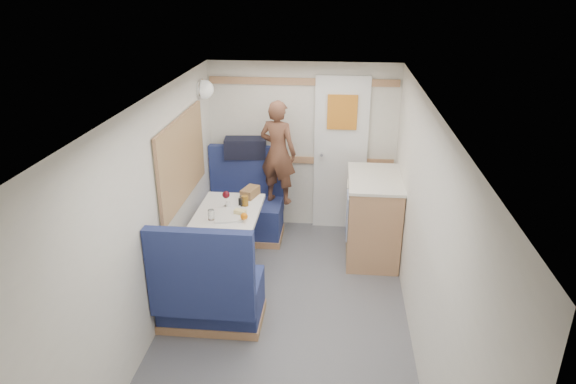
# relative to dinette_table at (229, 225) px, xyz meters

# --- Properties ---
(floor) EXTENTS (4.50, 4.50, 0.00)m
(floor) POSITION_rel_dinette_table_xyz_m (0.65, -1.00, -0.57)
(floor) COLOR #515156
(floor) RESTS_ON ground
(ceiling) EXTENTS (4.50, 4.50, 0.00)m
(ceiling) POSITION_rel_dinette_table_xyz_m (0.65, -1.00, 1.43)
(ceiling) COLOR silver
(ceiling) RESTS_ON wall_back
(wall_back) EXTENTS (2.20, 0.02, 2.00)m
(wall_back) POSITION_rel_dinette_table_xyz_m (0.65, 1.25, 0.43)
(wall_back) COLOR silver
(wall_back) RESTS_ON floor
(wall_left) EXTENTS (0.02, 4.50, 2.00)m
(wall_left) POSITION_rel_dinette_table_xyz_m (-0.45, -1.00, 0.43)
(wall_left) COLOR silver
(wall_left) RESTS_ON floor
(wall_right) EXTENTS (0.02, 4.50, 2.00)m
(wall_right) POSITION_rel_dinette_table_xyz_m (1.75, -1.00, 0.43)
(wall_right) COLOR silver
(wall_right) RESTS_ON floor
(oak_trim_low) EXTENTS (2.15, 0.02, 0.08)m
(oak_trim_low) POSITION_rel_dinette_table_xyz_m (0.65, 1.23, 0.28)
(oak_trim_low) COLOR olive
(oak_trim_low) RESTS_ON wall_back
(oak_trim_high) EXTENTS (2.15, 0.02, 0.08)m
(oak_trim_high) POSITION_rel_dinette_table_xyz_m (0.65, 1.23, 1.21)
(oak_trim_high) COLOR olive
(oak_trim_high) RESTS_ON wall_back
(side_window) EXTENTS (0.04, 1.30, 0.72)m
(side_window) POSITION_rel_dinette_table_xyz_m (-0.43, 0.00, 0.68)
(side_window) COLOR #B8BDA0
(side_window) RESTS_ON wall_left
(rear_door) EXTENTS (0.62, 0.12, 1.86)m
(rear_door) POSITION_rel_dinette_table_xyz_m (1.10, 1.22, 0.41)
(rear_door) COLOR white
(rear_door) RESTS_ON wall_back
(dinette_table) EXTENTS (0.62, 0.92, 0.72)m
(dinette_table) POSITION_rel_dinette_table_xyz_m (0.00, 0.00, 0.00)
(dinette_table) COLOR white
(dinette_table) RESTS_ON floor
(bench_far) EXTENTS (0.90, 0.59, 1.05)m
(bench_far) POSITION_rel_dinette_table_xyz_m (-0.00, 0.86, -0.27)
(bench_far) COLOR navy
(bench_far) RESTS_ON floor
(bench_near) EXTENTS (0.90, 0.59, 1.05)m
(bench_near) POSITION_rel_dinette_table_xyz_m (-0.00, -0.86, -0.27)
(bench_near) COLOR navy
(bench_near) RESTS_ON floor
(ledge) EXTENTS (0.90, 0.14, 0.04)m
(ledge) POSITION_rel_dinette_table_xyz_m (-0.00, 1.12, 0.31)
(ledge) COLOR olive
(ledge) RESTS_ON bench_far
(dome_light) EXTENTS (0.20, 0.20, 0.20)m
(dome_light) POSITION_rel_dinette_table_xyz_m (-0.39, 0.85, 1.18)
(dome_light) COLOR white
(dome_light) RESTS_ON wall_left
(galley_counter) EXTENTS (0.57, 0.92, 0.92)m
(galley_counter) POSITION_rel_dinette_table_xyz_m (1.47, 0.55, -0.10)
(galley_counter) COLOR olive
(galley_counter) RESTS_ON floor
(person) EXTENTS (0.51, 0.42, 1.19)m
(person) POSITION_rel_dinette_table_xyz_m (0.40, 0.90, 0.48)
(person) COLOR brown
(person) RESTS_ON bench_far
(duffel_bag) EXTENTS (0.50, 0.28, 0.23)m
(duffel_bag) POSITION_rel_dinette_table_xyz_m (-0.01, 1.12, 0.45)
(duffel_bag) COLOR black
(duffel_bag) RESTS_ON ledge
(tray) EXTENTS (0.35, 0.41, 0.02)m
(tray) POSITION_rel_dinette_table_xyz_m (0.02, -0.11, 0.16)
(tray) COLOR silver
(tray) RESTS_ON dinette_table
(orange_fruit) EXTENTS (0.07, 0.07, 0.07)m
(orange_fruit) POSITION_rel_dinette_table_xyz_m (0.21, -0.23, 0.21)
(orange_fruit) COLOR #E05B09
(orange_fruit) RESTS_ON tray
(cheese_block) EXTENTS (0.12, 0.09, 0.04)m
(cheese_block) POSITION_rel_dinette_table_xyz_m (0.14, -0.09, 0.19)
(cheese_block) COLOR #E1CA82
(cheese_block) RESTS_ON tray
(wine_glass) EXTENTS (0.08, 0.08, 0.17)m
(wine_glass) POSITION_rel_dinette_table_xyz_m (-0.03, 0.10, 0.28)
(wine_glass) COLOR white
(wine_glass) RESTS_ON dinette_table
(tumbler_left) EXTENTS (0.06, 0.06, 0.10)m
(tumbler_left) POSITION_rel_dinette_table_xyz_m (-0.11, -0.22, 0.20)
(tumbler_left) COLOR white
(tumbler_left) RESTS_ON dinette_table
(tumbler_right) EXTENTS (0.06, 0.06, 0.10)m
(tumbler_right) POSITION_rel_dinette_table_xyz_m (0.12, 0.14, 0.20)
(tumbler_right) COLOR white
(tumbler_right) RESTS_ON dinette_table
(beer_glass) EXTENTS (0.07, 0.07, 0.11)m
(beer_glass) POSITION_rel_dinette_table_xyz_m (0.15, 0.14, 0.21)
(beer_glass) COLOR brown
(beer_glass) RESTS_ON dinette_table
(pepper_grinder) EXTENTS (0.03, 0.03, 0.09)m
(pepper_grinder) POSITION_rel_dinette_table_xyz_m (0.10, 0.11, 0.20)
(pepper_grinder) COLOR black
(pepper_grinder) RESTS_ON dinette_table
(salt_grinder) EXTENTS (0.04, 0.04, 0.09)m
(salt_grinder) POSITION_rel_dinette_table_xyz_m (-0.01, 0.06, 0.20)
(salt_grinder) COLOR white
(salt_grinder) RESTS_ON dinette_table
(bread_loaf) EXTENTS (0.19, 0.26, 0.10)m
(bread_loaf) POSITION_rel_dinette_table_xyz_m (0.16, 0.38, 0.20)
(bread_loaf) COLOR brown
(bread_loaf) RESTS_ON dinette_table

